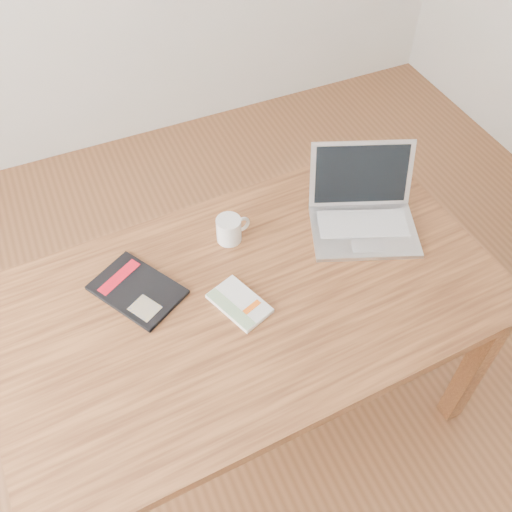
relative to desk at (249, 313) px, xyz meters
name	(u,v)px	position (x,y,z in m)	size (l,w,h in m)	color
room	(248,170)	(-0.04, -0.11, 0.69)	(4.04, 4.04, 2.70)	brown
desk	(249,313)	(0.00, 0.00, 0.00)	(1.58, 0.95, 0.75)	brown
white_guidebook	(239,303)	(-0.04, -0.02, 0.10)	(0.17, 0.21, 0.02)	silver
black_guidebook	(137,290)	(-0.30, 0.16, 0.10)	(0.29, 0.32, 0.01)	black
laptop	(363,211)	(0.47, 0.13, 0.14)	(0.43, 0.42, 0.23)	silver
coffee_mug	(230,229)	(0.04, 0.24, 0.14)	(0.12, 0.08, 0.09)	white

